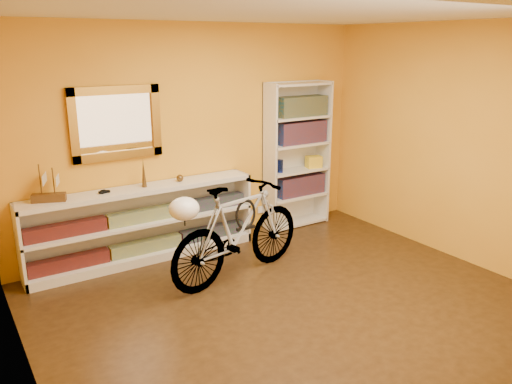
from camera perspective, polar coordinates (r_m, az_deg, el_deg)
floor at (r=4.88m, az=4.56°, el=-12.80°), size 4.50×4.00×0.01m
ceiling at (r=4.28m, az=5.39°, el=19.44°), size 4.50×4.00×0.01m
back_wall at (r=6.07m, az=-6.71°, el=6.09°), size 4.50×0.01×2.60m
left_wall at (r=3.56m, az=-25.31°, el=-2.77°), size 0.01×4.00×2.60m
right_wall at (r=6.02m, az=22.29°, el=4.89°), size 0.01×4.00×2.60m
gilt_mirror at (r=5.65m, az=-15.35°, el=7.43°), size 0.98×0.06×0.78m
wall_socket at (r=6.75m, az=0.53°, el=-1.97°), size 0.09×0.02×0.09m
console_unit at (r=5.84m, az=-12.42°, el=-3.52°), size 2.60×0.35×0.85m
cd_row_lower at (r=5.91m, az=-12.20°, el=-5.90°), size 2.50×0.13×0.14m
cd_row_upper at (r=5.78m, az=-12.41°, el=-2.55°), size 2.50×0.13×0.14m
model_ship at (r=5.43m, az=-22.30°, el=0.94°), size 0.35×0.23×0.38m
toy_car at (r=5.59m, az=-16.56°, el=-0.11°), size 0.00×0.00×0.00m
bronze_ornament at (r=5.68m, az=-12.44°, el=2.10°), size 0.05×0.05×0.32m
decorative_orb at (r=5.87m, az=-8.49°, el=1.55°), size 0.08×0.08×0.08m
bookcase at (r=6.72m, az=4.61°, el=4.08°), size 0.90×0.30×1.90m
book_row_a at (r=6.84m, az=4.87°, el=0.81°), size 0.70×0.22×0.26m
book_row_b at (r=6.69m, az=5.02°, el=6.68°), size 0.70×0.22×0.28m
book_row_c at (r=6.64m, az=5.09°, el=9.53°), size 0.70×0.22×0.25m
travel_mug at (r=6.56m, az=2.71°, el=2.91°), size 0.07×0.07×0.17m
red_tin at (r=6.52m, az=3.16°, el=9.20°), size 0.19×0.19×0.19m
yellow_bag at (r=6.86m, az=6.46°, el=3.36°), size 0.22×0.18×0.15m
bicycle at (r=5.26m, az=-1.98°, el=-4.35°), size 0.78×1.80×1.03m
helmet at (r=4.74m, az=-8.03°, el=-1.87°), size 0.29×0.27×0.22m
u_lock at (r=5.27m, az=-1.16°, el=-2.51°), size 0.24×0.03×0.24m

